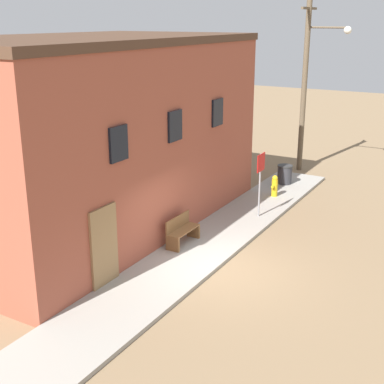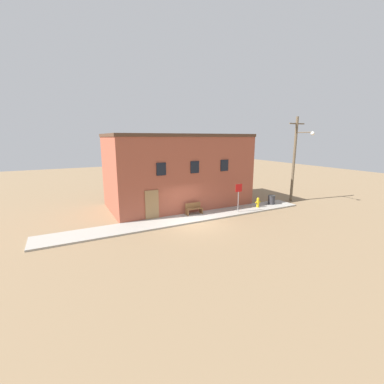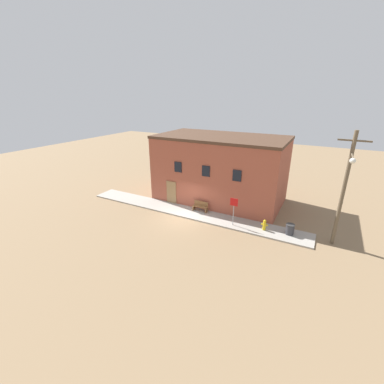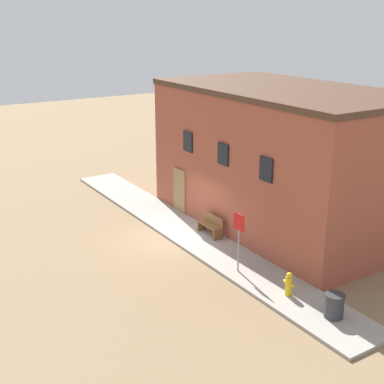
# 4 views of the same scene
# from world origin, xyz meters

# --- Properties ---
(ground_plane) EXTENTS (80.00, 80.00, 0.00)m
(ground_plane) POSITION_xyz_m (0.00, 0.00, 0.00)
(ground_plane) COLOR #846B4C
(sidewalk) EXTENTS (20.00, 2.09, 0.11)m
(sidewalk) POSITION_xyz_m (0.00, 1.05, 0.06)
(sidewalk) COLOR #9E998E
(sidewalk) RESTS_ON ground
(brick_building) EXTENTS (11.63, 6.38, 6.13)m
(brick_building) POSITION_xyz_m (1.09, 5.22, 3.07)
(brick_building) COLOR #9E4C38
(brick_building) RESTS_ON ground
(fire_hydrant) EXTENTS (0.49, 0.23, 0.83)m
(fire_hydrant) POSITION_xyz_m (6.49, 0.94, 0.53)
(fire_hydrant) COLOR gold
(fire_hydrant) RESTS_ON sidewalk
(stop_sign) EXTENTS (0.60, 0.06, 2.22)m
(stop_sign) POSITION_xyz_m (4.16, 0.59, 1.65)
(stop_sign) COLOR gray
(stop_sign) RESTS_ON sidewalk
(bench) EXTENTS (1.30, 0.44, 0.86)m
(bench) POSITION_xyz_m (0.81, 1.68, 0.52)
(bench) COLOR brown
(bench) RESTS_ON sidewalk
(trash_bin) EXTENTS (0.62, 0.62, 0.78)m
(trash_bin) POSITION_xyz_m (8.26, 1.20, 0.50)
(trash_bin) COLOR #333338
(trash_bin) RESTS_ON sidewalk
(utility_pole) EXTENTS (1.80, 1.97, 7.65)m
(utility_pole) POSITION_xyz_m (11.02, 1.38, 4.16)
(utility_pole) COLOR brown
(utility_pole) RESTS_ON ground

